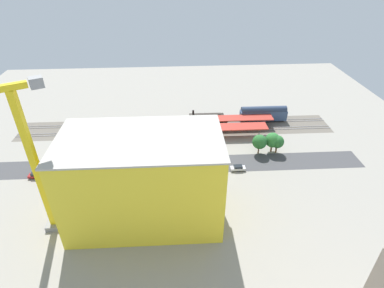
{
  "coord_description": "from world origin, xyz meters",
  "views": [
    {
      "loc": [
        0.65,
        79.53,
        56.13
      ],
      "look_at": [
        -4.48,
        -0.11,
        5.54
      ],
      "focal_mm": 28.88,
      "sensor_mm": 36.0,
      "label": 1
    }
  ],
  "objects_px": {
    "street_tree_1": "(121,145)",
    "traffic_light": "(101,147)",
    "parked_car_1": "(210,168)",
    "street_tree_3": "(260,142)",
    "passenger_coach": "(263,114)",
    "locomotive": "(208,118)",
    "parked_car_2": "(179,170)",
    "parked_car_3": "(151,170)",
    "platform_canopy_far": "(203,119)",
    "parked_car_5": "(94,174)",
    "street_tree_5": "(273,140)",
    "construction_building": "(144,180)",
    "platform_canopy_near": "(198,128)",
    "box_truck_0": "(182,170)",
    "parked_car_6": "(67,173)",
    "parked_car_0": "(238,168)",
    "street_tree_2": "(102,145)",
    "parked_car_4": "(123,173)",
    "street_tree_0": "(277,142)",
    "parked_car_7": "(36,175)",
    "street_tree_4": "(155,140)",
    "tower_crane": "(24,156)"
  },
  "relations": [
    {
      "from": "parked_car_3",
      "to": "construction_building",
      "type": "relative_size",
      "value": 0.12
    },
    {
      "from": "street_tree_2",
      "to": "parked_car_6",
      "type": "bearing_deg",
      "value": 44.28
    },
    {
      "from": "street_tree_4",
      "to": "locomotive",
      "type": "bearing_deg",
      "value": -132.41
    },
    {
      "from": "parked_car_6",
      "to": "street_tree_4",
      "type": "bearing_deg",
      "value": -160.95
    },
    {
      "from": "parked_car_2",
      "to": "parked_car_3",
      "type": "height_order",
      "value": "parked_car_2"
    },
    {
      "from": "locomotive",
      "to": "construction_building",
      "type": "relative_size",
      "value": 0.41
    },
    {
      "from": "parked_car_6",
      "to": "platform_canopy_far",
      "type": "bearing_deg",
      "value": -148.58
    },
    {
      "from": "parked_car_5",
      "to": "parked_car_1",
      "type": "bearing_deg",
      "value": -179.05
    },
    {
      "from": "parked_car_5",
      "to": "construction_building",
      "type": "bearing_deg",
      "value": 134.22
    },
    {
      "from": "parked_car_0",
      "to": "construction_building",
      "type": "relative_size",
      "value": 0.13
    },
    {
      "from": "street_tree_2",
      "to": "parked_car_7",
      "type": "bearing_deg",
      "value": 27.45
    },
    {
      "from": "parked_car_3",
      "to": "street_tree_5",
      "type": "relative_size",
      "value": 0.65
    },
    {
      "from": "platform_canopy_near",
      "to": "locomotive",
      "type": "relative_size",
      "value": 3.37
    },
    {
      "from": "street_tree_3",
      "to": "construction_building",
      "type": "bearing_deg",
      "value": 36.48
    },
    {
      "from": "platform_canopy_far",
      "to": "parked_car_1",
      "type": "distance_m",
      "value": 26.21
    },
    {
      "from": "parked_car_1",
      "to": "street_tree_5",
      "type": "relative_size",
      "value": 0.63
    },
    {
      "from": "passenger_coach",
      "to": "locomotive",
      "type": "bearing_deg",
      "value": -0.0
    },
    {
      "from": "platform_canopy_near",
      "to": "street_tree_5",
      "type": "height_order",
      "value": "street_tree_5"
    },
    {
      "from": "parked_car_4",
      "to": "street_tree_5",
      "type": "distance_m",
      "value": 47.71
    },
    {
      "from": "platform_canopy_near",
      "to": "box_truck_0",
      "type": "bearing_deg",
      "value": 73.51
    },
    {
      "from": "platform_canopy_far",
      "to": "parked_car_2",
      "type": "xyz_separation_m",
      "value": [
        9.62,
        26.19,
        -2.89
      ]
    },
    {
      "from": "parked_car_7",
      "to": "platform_canopy_near",
      "type": "bearing_deg",
      "value": -157.94
    },
    {
      "from": "platform_canopy_far",
      "to": "street_tree_3",
      "type": "relative_size",
      "value": 7.77
    },
    {
      "from": "parked_car_3",
      "to": "passenger_coach",
      "type": "bearing_deg",
      "value": -144.32
    },
    {
      "from": "parked_car_2",
      "to": "street_tree_3",
      "type": "bearing_deg",
      "value": -162.27
    },
    {
      "from": "platform_canopy_far",
      "to": "parked_car_4",
      "type": "bearing_deg",
      "value": 45.67
    },
    {
      "from": "parked_car_1",
      "to": "street_tree_3",
      "type": "distance_m",
      "value": 18.89
    },
    {
      "from": "parked_car_0",
      "to": "street_tree_1",
      "type": "xyz_separation_m",
      "value": [
        35.15,
        -8.78,
        4.08
      ]
    },
    {
      "from": "passenger_coach",
      "to": "traffic_light",
      "type": "relative_size",
      "value": 2.52
    },
    {
      "from": "construction_building",
      "to": "street_tree_1",
      "type": "xyz_separation_m",
      "value": [
        9.16,
        -25.51,
        -6.18
      ]
    },
    {
      "from": "parked_car_3",
      "to": "traffic_light",
      "type": "relative_size",
      "value": 0.62
    },
    {
      "from": "street_tree_1",
      "to": "traffic_light",
      "type": "relative_size",
      "value": 1.03
    },
    {
      "from": "street_tree_1",
      "to": "traffic_light",
      "type": "height_order",
      "value": "street_tree_1"
    },
    {
      "from": "parked_car_2",
      "to": "platform_canopy_far",
      "type": "bearing_deg",
      "value": -110.17
    },
    {
      "from": "parked_car_2",
      "to": "platform_canopy_near",
      "type": "bearing_deg",
      "value": -109.85
    },
    {
      "from": "platform_canopy_near",
      "to": "box_truck_0",
      "type": "relative_size",
      "value": 5.13
    },
    {
      "from": "box_truck_0",
      "to": "street_tree_0",
      "type": "relative_size",
      "value": 1.54
    },
    {
      "from": "parked_car_0",
      "to": "street_tree_0",
      "type": "height_order",
      "value": "street_tree_0"
    },
    {
      "from": "platform_canopy_near",
      "to": "parked_car_1",
      "type": "bearing_deg",
      "value": 96.5
    },
    {
      "from": "street_tree_0",
      "to": "construction_building",
      "type": "bearing_deg",
      "value": 32.31
    },
    {
      "from": "parked_car_7",
      "to": "box_truck_0",
      "type": "bearing_deg",
      "value": 178.1
    },
    {
      "from": "construction_building",
      "to": "street_tree_1",
      "type": "height_order",
      "value": "construction_building"
    },
    {
      "from": "parked_car_2",
      "to": "traffic_light",
      "type": "bearing_deg",
      "value": -18.99
    },
    {
      "from": "platform_canopy_near",
      "to": "street_tree_0",
      "type": "bearing_deg",
      "value": 155.4
    },
    {
      "from": "parked_car_2",
      "to": "construction_building",
      "type": "bearing_deg",
      "value": 63.88
    },
    {
      "from": "parked_car_1",
      "to": "street_tree_3",
      "type": "height_order",
      "value": "street_tree_3"
    },
    {
      "from": "parked_car_3",
      "to": "parked_car_5",
      "type": "relative_size",
      "value": 0.92
    },
    {
      "from": "street_tree_1",
      "to": "street_tree_2",
      "type": "distance_m",
      "value": 6.1
    },
    {
      "from": "parked_car_5",
      "to": "tower_crane",
      "type": "xyz_separation_m",
      "value": [
        6.69,
        19.61,
        20.18
      ]
    },
    {
      "from": "parked_car_2",
      "to": "parked_car_7",
      "type": "relative_size",
      "value": 0.98
    }
  ]
}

